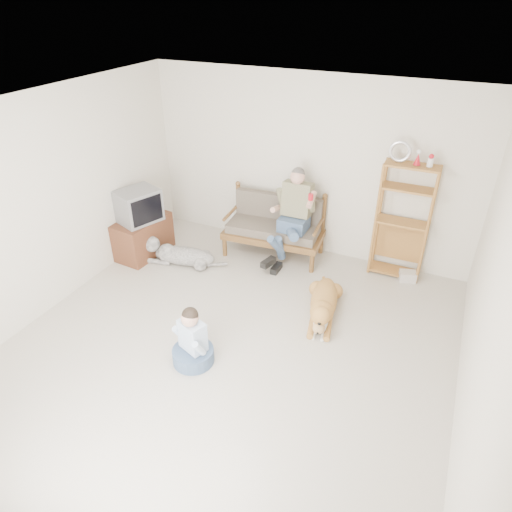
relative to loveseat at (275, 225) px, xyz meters
The scene contains 16 objects.
floor 2.46m from the loveseat, 81.47° to the right, with size 5.50×5.50×0.00m, color silver.
ceiling 3.28m from the loveseat, 81.47° to the right, with size 5.50×5.50×0.00m, color silver.
wall_back 1.00m from the loveseat, 45.34° to the left, with size 5.00×5.00×0.00m, color beige.
wall_left 3.32m from the loveseat, 131.90° to the right, with size 5.50×5.50×0.00m, color beige.
wall_right 3.82m from the loveseat, 39.88° to the right, with size 5.50×5.50×0.00m, color beige.
loveseat is the anchor object (origin of this frame).
man 0.44m from the loveseat, 36.74° to the right, with size 0.56×0.80×1.29m.
etagere 1.88m from the loveseat, ahead, with size 0.75×0.33×1.98m.
book_stack 2.10m from the loveseat, ahead, with size 0.23×0.17×0.14m, color silver.
tv_stand 2.08m from the loveseat, 154.59° to the right, with size 0.58×0.94×0.60m.
crt_tv 2.09m from the loveseat, 153.30° to the right, with size 0.65×0.72×0.49m.
wall_outlet 0.97m from the loveseat, 158.73° to the left, with size 0.12×0.02×0.08m, color white.
golden_retriever 1.72m from the loveseat, 45.99° to the right, with size 0.52×1.36×0.42m.
shaggy_dog 1.57m from the loveseat, 142.86° to the right, with size 1.35×0.50×0.41m.
terrier 2.01m from the loveseat, 51.06° to the right, with size 0.25×0.63×0.24m.
child 2.65m from the loveseat, 87.92° to the right, with size 0.47×0.47×0.74m.
Camera 1 is at (1.97, -3.46, 3.72)m, focal length 32.00 mm.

